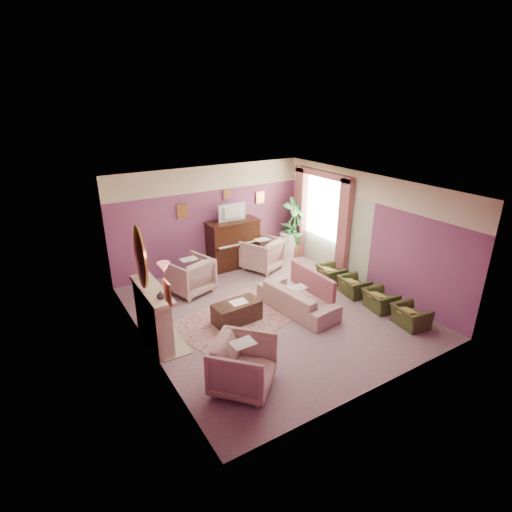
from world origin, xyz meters
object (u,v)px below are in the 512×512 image
floral_armchair_right (262,252)px  olive_chair_d (331,272)px  coffee_table (237,312)px  olive_chair_b (380,297)px  floral_armchair_front (243,363)px  side_table (288,244)px  floral_armchair_left (190,274)px  olive_chair_a (411,313)px  piano (233,244)px  sofa (297,294)px  television (233,211)px  olive_chair_c (354,284)px

floral_armchair_right → olive_chair_d: size_ratio=1.42×
coffee_table → olive_chair_b: size_ratio=1.46×
floral_armchair_front → side_table: 6.00m
floral_armchair_right → olive_chair_b: 3.45m
floral_armchair_left → olive_chair_a: floral_armchair_left is taller
floral_armchair_right → floral_armchair_front: (-2.86, -3.95, 0.00)m
floral_armchair_front → piano: bearing=63.3°
olive_chair_d → side_table: 2.11m
sofa → side_table: bearing=57.7°
television → sofa: bearing=-89.7°
coffee_table → floral_armchair_right: (1.95, 2.08, 0.26)m
side_table → olive_chair_c: bearing=-93.3°
sofa → olive_chair_b: bearing=-30.3°
piano → sofa: bearing=-89.7°
piano → floral_armchair_front: size_ratio=1.44×
coffee_table → olive_chair_a: olive_chair_a is taller
television → floral_armchair_right: (0.58, -0.53, -1.12)m
television → olive_chair_a: size_ratio=1.17×
piano → olive_chair_b: size_ratio=2.05×
olive_chair_c → floral_armchair_right: bearing=112.8°
floral_armchair_left → side_table: (3.45, 0.72, -0.13)m
olive_chair_a → sofa: bearing=132.4°
sofa → floral_armchair_front: (-2.30, -1.60, 0.09)m
floral_armchair_right → olive_chair_a: bearing=-75.8°
piano → olive_chair_a: 4.98m
floral_armchair_right → olive_chair_c: 2.69m
sofa → floral_armchair_right: floral_armchair_right is taller
floral_armchair_right → piano: bearing=134.9°
television → piano: bearing=90.0°
olive_chair_d → olive_chair_b: bearing=-90.0°
piano → television: size_ratio=1.75×
piano → olive_chair_d: piano is taller
television → olive_chair_d: 3.02m
floral_armchair_right → coffee_table: bearing=-133.2°
floral_armchair_right → olive_chair_c: size_ratio=1.42×
floral_armchair_right → side_table: floral_armchair_right is taller
olive_chair_b → olive_chair_d: same height
sofa → olive_chair_d: 1.76m
floral_armchair_front → sofa: bearing=34.8°
television → olive_chair_c: 3.65m
piano → side_table: piano is taller
floral_armchair_right → olive_chair_a: 4.24m
floral_armchair_front → side_table: size_ratio=1.39×
television → floral_armchair_front: bearing=-117.0°
olive_chair_d → floral_armchair_left: bearing=157.2°
olive_chair_a → olive_chair_b: (0.00, 0.82, 0.00)m
floral_armchair_left → floral_armchair_right: bearing=6.8°
sofa → olive_chair_c: (1.61, -0.12, -0.10)m
olive_chair_c → television: bearing=118.3°
olive_chair_c → olive_chair_a: bearing=-90.0°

